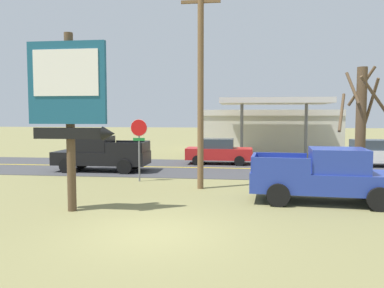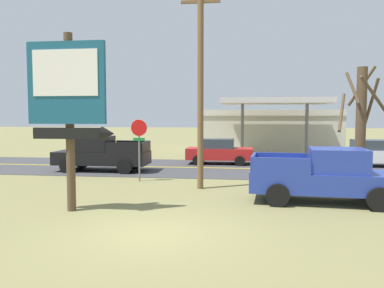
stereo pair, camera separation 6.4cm
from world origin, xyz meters
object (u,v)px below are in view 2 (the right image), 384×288
Objects in this scene: pickup_blue_parked_on_lawn at (326,176)px; utility_pole at (200,74)px; stop_sign at (139,139)px; car_red_near_lane at (219,151)px; bare_tree at (361,126)px; motel_sign at (69,98)px; car_white_far_lane at (373,153)px; gas_station at (269,128)px; pickup_black_on_road at (101,154)px.

utility_pole is at bearing 156.12° from pickup_blue_parked_on_lawn.
stop_sign is 0.70× the size of car_red_near_lane.
bare_tree is at bearing -53.73° from car_red_near_lane.
motel_sign is at bearing -106.97° from car_red_near_lane.
motel_sign is 18.86m from car_white_far_lane.
gas_station reaches higher than pickup_blue_parked_on_lawn.
gas_station is 11.62m from car_red_near_lane.
car_white_far_lane is at bearing 69.54° from bare_tree.
car_red_near_lane is 9.37m from car_white_far_lane.
stop_sign is 0.70× the size of car_white_far_lane.
car_white_far_lane is at bearing 0.00° from car_red_near_lane.
car_white_far_lane is (12.71, 7.04, -1.20)m from stop_sign.
pickup_black_on_road is 1.24× the size of car_white_far_lane.
pickup_blue_parked_on_lawn is at bearing 16.15° from motel_sign.
motel_sign is 9.22m from pickup_blue_parked_on_lawn.
car_white_far_lane is (9.64, 8.47, -4.03)m from utility_pole.
car_white_far_lane is at bearing 14.26° from pickup_black_on_road.
pickup_blue_parked_on_lawn reaches higher than car_white_far_lane.
utility_pole reaches higher than motel_sign.
pickup_blue_parked_on_lawn is (4.75, -2.10, -3.89)m from utility_pole.
utility_pole is 20.01m from gas_station.
bare_tree reaches higher than gas_station.
gas_station is (7.20, 17.93, -0.08)m from stop_sign.
utility_pole is 8.51m from pickup_black_on_road.
gas_station is 2.31× the size of pickup_black_on_road.
motel_sign reaches higher than pickup_blue_parked_on_lawn.
motel_sign is 6.24m from stop_sign.
utility_pole is 2.17× the size of car_red_near_lane.
pickup_black_on_road is (-2.40, 9.02, -2.73)m from motel_sign.
pickup_blue_parked_on_lawn is (8.46, 2.45, -2.73)m from motel_sign.
gas_station is 18.10m from pickup_black_on_road.
stop_sign is at bearing -151.03° from car_white_far_lane.
pickup_blue_parked_on_lawn is (-1.73, -2.10, -1.75)m from bare_tree.
utility_pole is at bearing -138.71° from car_white_far_lane.
gas_station is (-2.35, 19.37, -0.77)m from bare_tree.
car_red_near_lane is at bearing 64.64° from stop_sign.
car_white_far_lane is (13.35, 13.02, -2.86)m from motel_sign.
stop_sign is 19.32m from gas_station.
pickup_blue_parked_on_lawn is 1.27× the size of car_red_near_lane.
car_white_far_lane is at bearing 65.18° from pickup_blue_parked_on_lawn.
utility_pole is at bearing 50.84° from motel_sign.
car_red_near_lane is at bearing 32.13° from pickup_black_on_road.
bare_tree is (10.19, 4.55, -0.97)m from motel_sign.
stop_sign is at bearing 155.00° from utility_pole.
bare_tree is 0.96× the size of pickup_blue_parked_on_lawn.
gas_station reaches higher than car_red_near_lane.
utility_pole reaches higher than car_red_near_lane.
gas_station reaches higher than car_white_far_lane.
bare_tree is 3.24m from pickup_blue_parked_on_lawn.
motel_sign is at bearing -75.13° from pickup_black_on_road.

